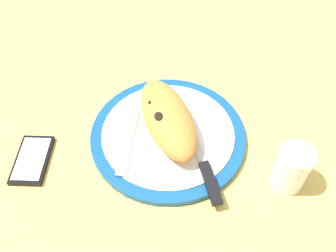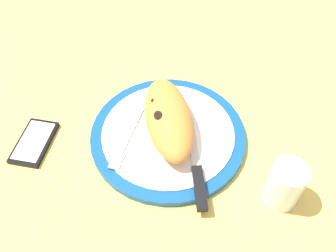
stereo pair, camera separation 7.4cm
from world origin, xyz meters
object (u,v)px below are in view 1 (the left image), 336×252
(plate, at_px, (168,135))
(knife, at_px, (206,170))
(calzone, at_px, (168,118))
(smartphone, at_px, (32,160))
(water_glass, at_px, (291,170))
(fork, at_px, (128,148))

(plate, relative_size, knife, 1.49)
(plate, relative_size, calzone, 1.37)
(knife, relative_size, smartphone, 1.79)
(water_glass, bearing_deg, knife, -98.79)
(smartphone, bearing_deg, fork, 90.76)
(calzone, xyz_separation_m, fork, (0.05, -0.08, -0.03))
(fork, bearing_deg, knife, 66.26)
(fork, bearing_deg, calzone, 119.23)
(calzone, distance_m, knife, 0.13)
(calzone, relative_size, knife, 1.09)
(calzone, distance_m, water_glass, 0.26)
(calzone, bearing_deg, knife, 29.74)
(calzone, distance_m, fork, 0.10)
(smartphone, bearing_deg, plate, 98.02)
(fork, height_order, knife, knife)
(fork, xyz_separation_m, water_glass, (0.09, 0.31, 0.02))
(knife, xyz_separation_m, smartphone, (-0.06, -0.34, -0.02))
(calzone, xyz_separation_m, smartphone, (0.05, -0.28, -0.05))
(calzone, relative_size, fork, 1.46)
(calzone, bearing_deg, fork, -60.77)
(smartphone, bearing_deg, knife, 79.65)
(knife, bearing_deg, plate, -147.74)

